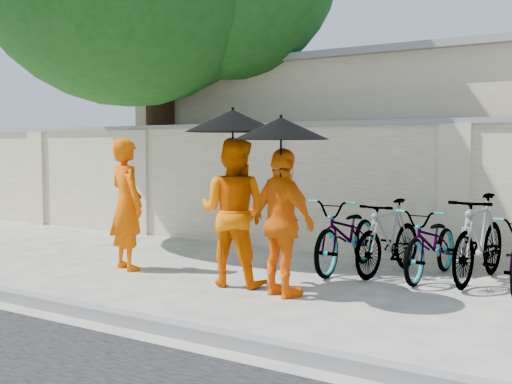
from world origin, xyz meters
The scene contains 12 objects.
ground centered at (0.00, 0.00, 0.00)m, with size 80.00×80.00×0.00m, color beige.
kerb centered at (0.00, -1.70, 0.06)m, with size 40.00×0.16×0.12m, color gray.
compound_wall centered at (1.00, 3.20, 1.00)m, with size 20.00×0.30×2.00m, color beige.
monk_left centered at (-1.66, 0.33, 0.89)m, with size 0.65×0.43×1.79m, color #F65900.
monk_center centered at (0.14, 0.30, 0.89)m, with size 0.87×0.68×1.78m, color #FF6F00.
parasol_center centered at (0.19, 0.22, 1.98)m, with size 1.14×1.14×1.10m.
monk_right centered at (0.95, 0.11, 0.83)m, with size 0.97×0.41×1.66m, color orange.
parasol_right centered at (0.97, 0.03, 1.87)m, with size 1.06×1.06×1.06m.
bike_0 centered at (0.91, 1.88, 0.50)m, with size 0.66×1.89×0.99m, color #9B9B9B.
bike_1 centered at (1.47, 1.94, 0.49)m, with size 0.46×1.64×0.99m, color #9B9B9B.
bike_2 centered at (2.03, 1.99, 0.45)m, with size 0.60×1.73×0.91m, color #9B9B9B.
bike_3 centered at (2.60, 2.07, 0.55)m, with size 0.51×1.82×1.09m, color #9B9B9B.
Camera 1 is at (4.58, -5.99, 1.67)m, focal length 45.00 mm.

